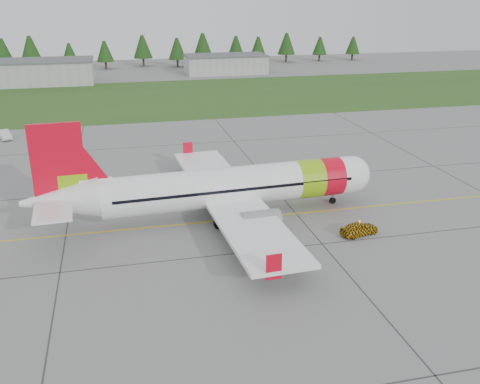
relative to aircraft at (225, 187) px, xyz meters
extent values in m
plane|color=gray|center=(-2.13, -9.26, -3.38)|extent=(320.00, 320.00, 0.00)
cylinder|color=white|center=(0.94, 0.05, 0.05)|extent=(28.97, 5.91, 4.32)
sphere|color=white|center=(15.31, 0.85, 0.05)|extent=(4.32, 4.32, 4.32)
cone|color=white|center=(-17.29, -0.96, 0.43)|extent=(7.98, 4.74, 4.32)
cube|color=black|center=(15.64, 0.87, 0.43)|extent=(1.93, 2.97, 0.62)
cylinder|color=#8BC70E|center=(9.79, 0.55, 0.05)|extent=(3.12, 4.55, 4.40)
cylinder|color=red|center=(12.44, 0.69, 0.05)|extent=(2.68, 4.53, 4.40)
cube|color=white|center=(0.39, 0.02, -1.17)|extent=(8.05, 35.70, 0.40)
cube|color=red|center=(-1.69, 17.53, -0.56)|extent=(1.34, 0.27, 2.21)
cube|color=red|center=(0.27, -17.61, -0.56)|extent=(1.34, 0.27, 2.21)
cylinder|color=gray|center=(1.71, 6.19, -1.78)|extent=(4.11, 2.54, 2.32)
cylinder|color=gray|center=(2.39, -5.96, -1.78)|extent=(4.11, 2.54, 2.32)
cube|color=red|center=(-17.07, -0.95, 4.14)|extent=(5.11, 0.68, 8.41)
cube|color=#8BC70E|center=(-15.85, -0.88, 1.71)|extent=(2.90, 0.62, 2.66)
cube|color=white|center=(-17.84, -1.00, 0.71)|extent=(4.25, 12.91, 0.24)
cylinder|color=slate|center=(13.10, 0.73, -2.61)|extent=(0.20, 0.20, 1.55)
cylinder|color=black|center=(13.10, 0.73, -3.01)|extent=(0.77, 0.35, 0.75)
cylinder|color=slate|center=(-0.89, 3.05, -2.33)|extent=(0.24, 0.24, 2.10)
cylinder|color=black|center=(-1.33, 3.03, -2.81)|extent=(1.18, 0.56, 1.15)
cylinder|color=slate|center=(-0.54, -3.13, -2.33)|extent=(0.24, 0.24, 2.10)
cylinder|color=black|center=(-0.98, -3.16, -2.81)|extent=(1.18, 0.56, 1.15)
imported|color=#E6A70C|center=(12.35, -8.07, -1.33)|extent=(1.74, 1.93, 4.10)
imported|color=silver|center=(-29.84, 41.17, -1.04)|extent=(2.10, 2.06, 4.70)
cube|color=#30561E|center=(-2.13, 72.74, -3.37)|extent=(320.00, 50.00, 0.03)
cube|color=gold|center=(-2.13, -1.26, -3.37)|extent=(120.00, 0.25, 0.02)
cube|color=#A8A8A3|center=(-32.13, 100.74, -0.38)|extent=(32.00, 14.00, 6.00)
cube|color=#A8A8A3|center=(22.87, 108.74, -0.78)|extent=(24.00, 12.00, 5.20)
camera|label=1|loc=(-11.15, -54.02, 20.22)|focal=40.00mm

